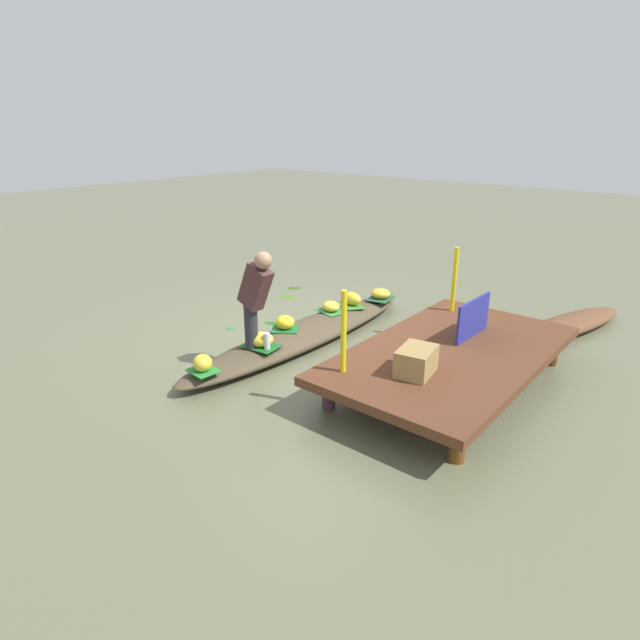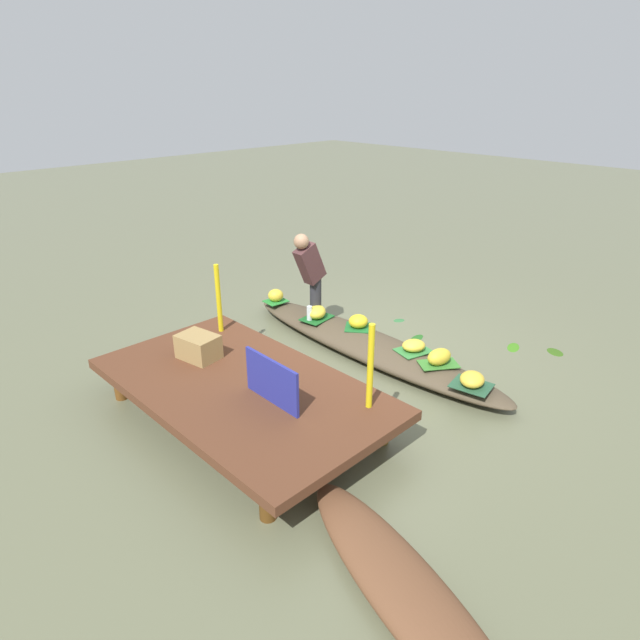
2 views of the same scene
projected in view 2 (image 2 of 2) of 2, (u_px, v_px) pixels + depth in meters
The scene contains 26 objects.
canal_water at pixel (366, 353), 7.09m from camera, with size 40.00×40.00×0.00m, color #606348.
dock_platform at pixel (241, 388), 5.56m from camera, with size 3.20×1.80×0.43m.
vendor_boat at pixel (367, 345), 7.04m from camera, with size 4.20×0.75×0.23m, color #4C3F2D.
moored_boat at pixel (406, 590), 3.65m from camera, with size 2.36×0.53×0.21m, color brown.
leaf_mat_0 at pixel (413, 351), 6.62m from camera, with size 0.40×0.31×0.01m, color #347C3A.
banana_bunch_0 at pixel (414, 345), 6.59m from camera, with size 0.29×0.24×0.14m, color yellow.
leaf_mat_1 at pixel (438, 364), 6.30m from camera, with size 0.45×0.26×0.01m, color #38792D.
banana_bunch_1 at pixel (439, 357), 6.27m from camera, with size 0.32×0.20×0.19m, color gold.
leaf_mat_2 at pixel (471, 385), 5.86m from camera, with size 0.42×0.34×0.01m, color #254F34.
banana_bunch_2 at pixel (472, 379), 5.83m from camera, with size 0.30×0.26×0.15m, color gold.
leaf_mat_3 at pixel (317, 318), 7.54m from camera, with size 0.43×0.32×0.01m, color #185822.
banana_bunch_3 at pixel (317, 312), 7.50m from camera, with size 0.31×0.24×0.18m, color yellow.
leaf_mat_4 at pixel (358, 327), 7.25m from camera, with size 0.34×0.34×0.01m, color #1C6229.
banana_bunch_4 at pixel (358, 321), 7.21m from camera, with size 0.24×0.26×0.18m, color yellow.
leaf_mat_5 at pixel (276, 301), 8.11m from camera, with size 0.32×0.27×0.01m, color #278131.
banana_bunch_5 at pixel (276, 295), 8.07m from camera, with size 0.23×0.21×0.19m, color gold.
vendor_person at pixel (310, 270), 7.29m from camera, with size 0.20×0.48×1.22m.
water_bottle at pixel (309, 313), 7.43m from camera, with size 0.07×0.07×0.21m, color silver.
market_banner at pixel (272, 381), 5.11m from camera, with size 0.75×0.03×0.46m, color navy.
railing_post_west at pixel (370, 367), 4.96m from camera, with size 0.06×0.06×0.86m, color yellow.
railing_post_east at pixel (219, 298), 6.53m from camera, with size 0.06×0.06×0.86m, color yellow.
produce_crate at pixel (198, 347), 5.99m from camera, with size 0.44×0.32×0.27m, color #9A7B48.
drifting_plant_0 at pixel (416, 338), 7.48m from camera, with size 0.31×0.13×0.01m, color #21591C.
drifting_plant_1 at pixel (513, 347), 7.23m from camera, with size 0.30×0.15×0.01m, color #3C791A.
drifting_plant_2 at pixel (555, 352), 7.10m from camera, with size 0.25×0.18×0.01m, color #325816.
drifting_plant_3 at pixel (399, 320), 8.04m from camera, with size 0.17×0.13×0.01m, color #316B38.
Camera 2 is at (-4.07, 4.87, 3.25)m, focal length 30.43 mm.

